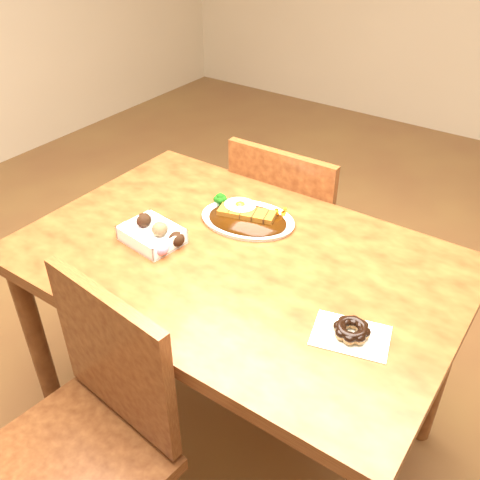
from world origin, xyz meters
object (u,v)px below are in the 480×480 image
Objects in this scene: pon_de_ring at (352,330)px; chair_far at (294,235)px; table at (237,284)px; donut_box at (152,234)px; chair_near at (83,442)px; katsu_curry_plate at (247,217)px.

chair_far is at bearing 128.33° from pon_de_ring.
donut_box is at bearing -161.49° from table.
donut_box is (-0.12, -0.61, 0.30)m from chair_far.
donut_box is (-0.16, 0.46, 0.30)m from chair_near.
katsu_curry_plate is at bearing 95.94° from chair_near.
chair_far reaches higher than donut_box.
donut_box is 0.63m from pon_de_ring.
chair_near is 4.40× the size of pon_de_ring.
katsu_curry_plate is 1.61× the size of pon_de_ring.
pon_de_ring is (0.47, 0.43, 0.29)m from chair_near.
chair_far is 0.69m from donut_box.
chair_far reaches higher than pon_de_ring.
chair_far reaches higher than table.
table is 6.06× the size of pon_de_ring.
table is 6.11× the size of donut_box.
donut_box is at bearing 77.33° from chair_far.
chair_near is at bearing -137.25° from pon_de_ring.
katsu_curry_plate is (-0.08, 0.16, 0.11)m from table.
chair_near is 0.70m from pon_de_ring.
table is 0.21m from katsu_curry_plate.
table is 0.42m from pon_de_ring.
pon_de_ring is at bearing 48.76° from chair_near.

